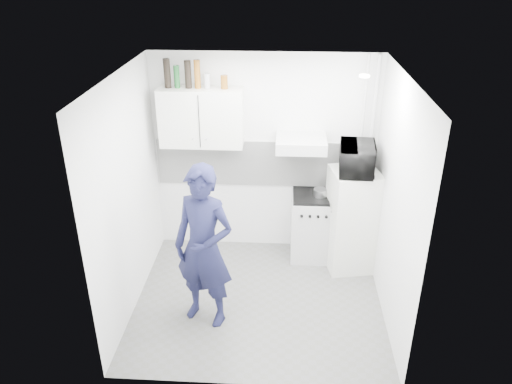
{
  "coord_description": "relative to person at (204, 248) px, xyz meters",
  "views": [
    {
      "loc": [
        0.25,
        -4.63,
        3.67
      ],
      "look_at": [
        -0.05,
        0.3,
        1.25
      ],
      "focal_mm": 35.0,
      "sensor_mm": 36.0,
      "label": 1
    }
  ],
  "objects": [
    {
      "name": "bottle_d",
      "position": [
        -0.23,
        1.4,
        1.46
      ],
      "size": [
        0.07,
        0.07,
        0.33
      ],
      "primitive_type": "cylinder",
      "color": "brown",
      "rests_on": "upper_cabinet"
    },
    {
      "name": "pipe_a",
      "position": [
        1.85,
        1.49,
        0.4
      ],
      "size": [
        0.05,
        0.05,
        2.6
      ],
      "primitive_type": "cylinder",
      "color": "silver",
      "rests_on": "floor"
    },
    {
      "name": "saucepan",
      "position": [
        1.26,
        1.3,
        0.03
      ],
      "size": [
        0.17,
        0.17,
        0.09
      ],
      "primitive_type": "cylinder",
      "color": "silver",
      "rests_on": "stove_top"
    },
    {
      "name": "stove",
      "position": [
        1.18,
        1.32,
        -0.47
      ],
      "size": [
        0.54,
        0.54,
        0.86
      ],
      "primitive_type": "cube",
      "color": "silver",
      "rests_on": "floor"
    },
    {
      "name": "wall_left",
      "position": [
        -0.85,
        0.32,
        0.4
      ],
      "size": [
        0.0,
        2.6,
        2.6
      ],
      "primitive_type": "plane",
      "rotation": [
        1.57,
        0.0,
        1.57
      ],
      "color": "white",
      "rests_on": "floor"
    },
    {
      "name": "stove_top",
      "position": [
        1.18,
        1.32,
        -0.03
      ],
      "size": [
        0.52,
        0.52,
        0.03
      ],
      "primitive_type": "cube",
      "color": "black",
      "rests_on": "stove"
    },
    {
      "name": "bottle_b",
      "position": [
        -0.47,
        1.4,
        1.43
      ],
      "size": [
        0.07,
        0.07,
        0.26
      ],
      "primitive_type": "cylinder",
      "color": "#144C1E",
      "rests_on": "upper_cabinet"
    },
    {
      "name": "canister_b",
      "position": [
        0.08,
        1.4,
        1.38
      ],
      "size": [
        0.08,
        0.08,
        0.16
      ],
      "primitive_type": "cylinder",
      "color": "brown",
      "rests_on": "upper_cabinet"
    },
    {
      "name": "bottle_c",
      "position": [
        -0.34,
        1.4,
        1.46
      ],
      "size": [
        0.08,
        0.08,
        0.32
      ],
      "primitive_type": "cylinder",
      "color": "black",
      "rests_on": "upper_cabinet"
    },
    {
      "name": "ceiling",
      "position": [
        0.55,
        0.32,
        1.7
      ],
      "size": [
        2.8,
        2.8,
        0.0
      ],
      "primitive_type": "plane",
      "color": "white",
      "rests_on": "wall_back"
    },
    {
      "name": "canister_a",
      "position": [
        -0.12,
        1.4,
        1.39
      ],
      "size": [
        0.07,
        0.07,
        0.18
      ],
      "primitive_type": "cylinder",
      "color": "#B2B7BC",
      "rests_on": "upper_cabinet"
    },
    {
      "name": "person",
      "position": [
        0.0,
        0.0,
        0.0
      ],
      "size": [
        0.76,
        0.62,
        1.8
      ],
      "primitive_type": "imported",
      "rotation": [
        0.0,
        0.0,
        -0.34
      ],
      "color": "#18193A",
      "rests_on": "floor"
    },
    {
      "name": "bottle_a",
      "position": [
        -0.58,
        1.4,
        1.47
      ],
      "size": [
        0.08,
        0.08,
        0.34
      ],
      "primitive_type": "cylinder",
      "color": "black",
      "rests_on": "upper_cabinet"
    },
    {
      "name": "ceiling_spot_fixture",
      "position": [
        1.55,
        0.52,
        1.67
      ],
      "size": [
        0.1,
        0.1,
        0.02
      ],
      "primitive_type": "cylinder",
      "color": "white",
      "rests_on": "ceiling"
    },
    {
      "name": "wall_back",
      "position": [
        0.55,
        1.57,
        0.4
      ],
      "size": [
        2.8,
        0.0,
        2.8
      ],
      "primitive_type": "plane",
      "rotation": [
        1.57,
        0.0,
        0.0
      ],
      "color": "white",
      "rests_on": "floor"
    },
    {
      "name": "backsplash",
      "position": [
        0.55,
        1.56,
        0.3
      ],
      "size": [
        2.74,
        0.03,
        0.6
      ],
      "primitive_type": "cube",
      "color": "white",
      "rests_on": "wall_back"
    },
    {
      "name": "pipe_b",
      "position": [
        1.73,
        1.49,
        0.4
      ],
      "size": [
        0.04,
        0.04,
        2.6
      ],
      "primitive_type": "cylinder",
      "color": "silver",
      "rests_on": "floor"
    },
    {
      "name": "floor",
      "position": [
        0.55,
        0.32,
        -0.9
      ],
      "size": [
        2.8,
        2.8,
        0.0
      ],
      "primitive_type": "plane",
      "color": "#5C5C56",
      "rests_on": "ground"
    },
    {
      "name": "microwave",
      "position": [
        1.65,
        1.12,
        0.57
      ],
      "size": [
        0.62,
        0.45,
        0.33
      ],
      "primitive_type": "imported",
      "rotation": [
        0.0,
        0.0,
        1.48
      ],
      "color": "black",
      "rests_on": "fridge"
    },
    {
      "name": "upper_cabinet",
      "position": [
        -0.2,
        1.4,
        0.95
      ],
      "size": [
        1.0,
        0.35,
        0.7
      ],
      "primitive_type": "cube",
      "color": "white",
      "rests_on": "wall_back"
    },
    {
      "name": "range_hood",
      "position": [
        1.0,
        1.32,
        0.67
      ],
      "size": [
        0.6,
        0.5,
        0.14
      ],
      "primitive_type": "cube",
      "color": "silver",
      "rests_on": "wall_back"
    },
    {
      "name": "fridge",
      "position": [
        1.65,
        1.12,
        -0.25
      ],
      "size": [
        0.64,
        0.64,
        1.31
      ],
      "primitive_type": "cube",
      "rotation": [
        0.0,
        0.0,
        0.19
      ],
      "color": "white",
      "rests_on": "floor"
    },
    {
      "name": "wall_right",
      "position": [
        1.95,
        0.32,
        0.4
      ],
      "size": [
        0.0,
        2.6,
        2.6
      ],
      "primitive_type": "plane",
      "rotation": [
        1.57,
        0.0,
        -1.57
      ],
      "color": "white",
      "rests_on": "floor"
    }
  ]
}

